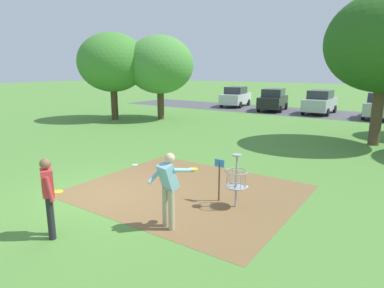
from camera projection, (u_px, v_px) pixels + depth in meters
ground_plane at (105, 195)px, 9.32m from camera, size 160.00×160.00×0.00m
dirt_tee_pad at (187, 190)px, 9.63m from camera, size 6.11×5.11×0.01m
disc_golf_basket at (234, 178)px, 8.39m from camera, size 0.98×0.58×1.39m
player_foreground_watching at (48, 193)px, 6.78m from camera, size 0.49×0.45×1.71m
player_throwing at (169, 186)px, 7.18m from camera, size 0.72×1.00×1.71m
frisbee_near_basket at (165, 170)px, 11.53m from camera, size 0.21×0.21×0.02m
frisbee_by_tee at (135, 165)px, 12.19m from camera, size 0.20×0.20×0.02m
frisbee_mid_grass at (244, 187)px, 9.93m from camera, size 0.23×0.23×0.02m
tree_near_left at (112, 63)px, 22.40m from camera, size 4.64×4.64×5.87m
tree_near_right at (160, 65)px, 22.60m from camera, size 4.61×4.61×5.70m
parking_lot_strip at (313, 113)px, 26.65m from camera, size 36.00×6.00×0.01m
parked_car_leftmost at (236, 97)px, 31.14m from camera, size 2.44×4.42×1.84m
parked_car_center_left at (273, 100)px, 27.99m from camera, size 2.47×4.44×1.84m
parked_car_center_right at (320, 102)px, 26.04m from camera, size 2.02×4.22×1.84m
parked_car_rightmost at (381, 106)px, 23.45m from camera, size 2.03×4.23×1.84m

